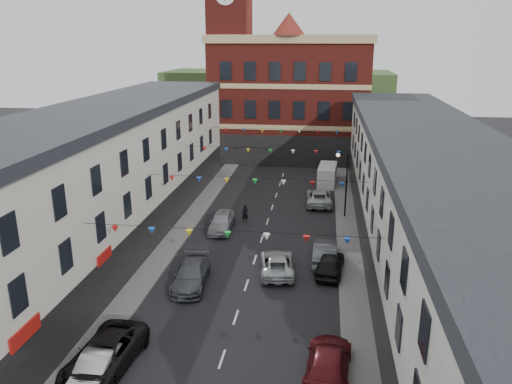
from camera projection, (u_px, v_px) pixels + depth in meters
The scene contains 20 objects.
ground at pixel (246, 285), 32.76m from camera, with size 160.00×160.00×0.00m, color black.
pavement_left at pixel (155, 265), 35.53m from camera, with size 1.80×64.00×0.15m, color #605E5B.
pavement_right at pixel (352, 277), 33.73m from camera, with size 1.80×64.00×0.15m, color #605E5B.
terrace_left at pixel (76, 196), 33.68m from camera, with size 8.40×56.00×10.70m.
terrace_right at pixel (437, 219), 30.74m from camera, with size 8.40×56.00×9.70m.
civic_building at pixel (290, 97), 66.30m from camera, with size 20.60×13.30×18.50m.
clock_tower at pixel (230, 44), 62.50m from camera, with size 5.60×5.60×30.00m.
distant_hill at pixel (277, 99), 90.53m from camera, with size 40.00×14.00×10.00m, color #324F25.
street_lamp at pixel (344, 176), 44.01m from camera, with size 1.10×0.36×6.00m.
car_left_b at pixel (96, 369), 23.35m from camera, with size 1.47×4.21×1.39m, color #A6AAAE.
car_left_c at pixel (104, 355), 24.21m from camera, with size 2.62×5.67×1.58m, color black.
car_left_d at pixel (191, 275), 32.57m from camera, with size 2.07×5.08×1.47m, color #46494E.
car_left_e at pixel (222, 222), 41.96m from camera, with size 1.84×4.58×1.56m, color gray.
car_right_c at pixel (328, 363), 23.72m from camera, with size 2.09×5.14×1.49m, color #571116.
car_right_d at pixel (330, 263), 34.20m from camera, with size 1.76×4.37×1.49m, color black.
car_right_e at pixel (325, 252), 35.95m from camera, with size 1.66×4.77×1.57m, color #4D5155.
car_right_f at pixel (319, 197), 48.57m from camera, with size 2.43×5.27×1.47m, color #B6B9BB.
moving_car at pixel (277, 264), 34.35m from camera, with size 2.25×4.88×1.35m, color silver.
white_van at pixel (327, 175), 55.25m from camera, with size 1.86×4.83×2.14m, color silver.
pedestrian at pixel (245, 214), 43.81m from camera, with size 0.58×0.38×1.58m, color black.
Camera 1 is at (4.66, -29.15, 15.48)m, focal length 35.00 mm.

